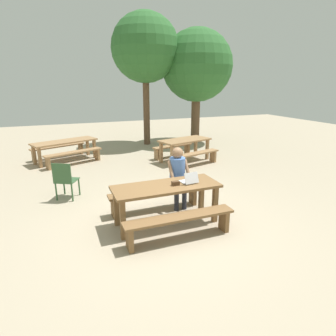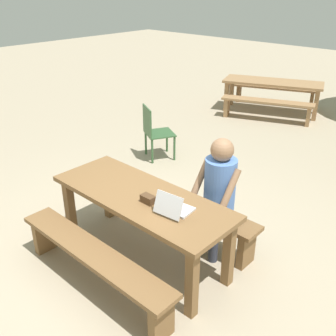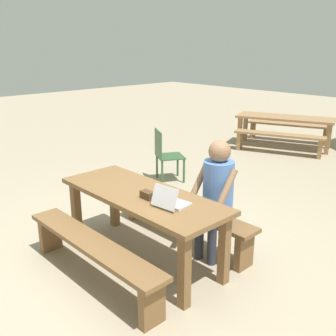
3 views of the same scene
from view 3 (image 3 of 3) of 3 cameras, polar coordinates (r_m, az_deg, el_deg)
ground_plane at (r=4.45m, az=-3.63°, el=-12.95°), size 30.00×30.00×0.00m
picnic_table_front at (r=4.16m, az=-3.80°, el=-5.13°), size 1.99×0.75×0.77m
bench_near at (r=3.96m, az=-10.97°, el=-11.76°), size 1.96×0.30×0.44m
bench_far at (r=4.68m, az=2.33°, el=-6.63°), size 1.96×0.30×0.44m
laptop at (r=3.76m, az=0.34°, el=-4.80°), size 0.32×0.32×0.22m
small_pouch at (r=3.95m, az=-3.05°, el=-3.95°), size 0.14×0.08×0.08m
person_seated at (r=4.19m, az=7.04°, el=-3.27°), size 0.44×0.42×1.32m
plastic_chair at (r=6.66m, az=-0.37°, el=2.04°), size 0.60×0.60×0.89m
picnic_table_mid at (r=9.29m, az=16.64°, el=6.57°), size 2.23×1.43×0.70m
bench_mid_south at (r=8.74m, az=15.82°, el=4.18°), size 1.88×0.97×0.44m
bench_mid_north at (r=9.94m, az=17.09°, el=5.65°), size 1.88×0.97×0.44m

